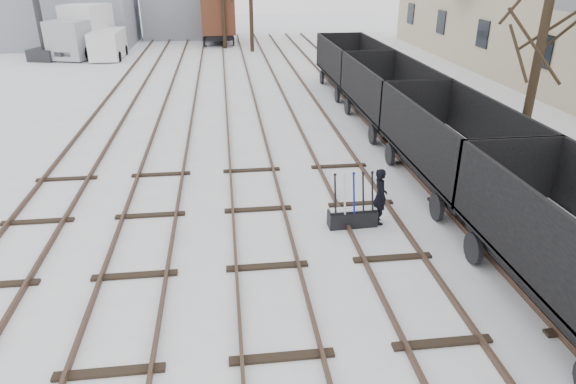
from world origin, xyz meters
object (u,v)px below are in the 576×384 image
at_px(panel_van, 108,44).
at_px(ground_frame, 352,216).
at_px(lorry, 90,29).
at_px(worker, 380,196).
at_px(crane, 41,24).
at_px(box_van_wagon, 217,13).

bearing_deg(panel_van, ground_frame, -67.02).
xyz_separation_m(ground_frame, lorry, (-12.87, 29.27, 1.55)).
bearing_deg(panel_van, worker, -65.60).
bearing_deg(worker, lorry, 24.12).
bearing_deg(crane, box_van_wagon, 47.45).
height_order(box_van_wagon, panel_van, box_van_wagon).
xyz_separation_m(box_van_wagon, crane, (-12.10, -6.61, -0.01)).
relative_size(ground_frame, box_van_wagon, 0.27).
distance_m(lorry, crane, 3.52).
bearing_deg(ground_frame, worker, 5.45).
relative_size(box_van_wagon, lorry, 0.68).
height_order(worker, box_van_wagon, box_van_wagon).
height_order(box_van_wagon, lorry, box_van_wagon).
bearing_deg(worker, crane, 30.24).
height_order(panel_van, crane, crane).
xyz_separation_m(box_van_wagon, panel_van, (-7.81, -6.61, -1.44)).
bearing_deg(lorry, worker, -46.90).
distance_m(box_van_wagon, crane, 13.78).
distance_m(worker, panel_van, 29.53).
height_order(worker, crane, crane).
relative_size(lorry, crane, 0.88).
relative_size(worker, panel_van, 0.35).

